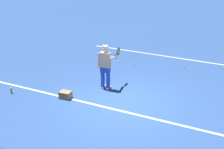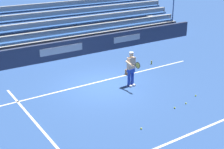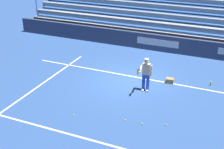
% 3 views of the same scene
% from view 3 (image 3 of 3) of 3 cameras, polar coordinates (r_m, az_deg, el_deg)
% --- Properties ---
extents(ground_plane, '(160.00, 160.00, 0.00)m').
position_cam_3_polar(ground_plane, '(16.67, 3.44, -1.09)').
color(ground_plane, '#2D5193').
extents(court_baseline_white, '(12.00, 0.10, 0.01)m').
position_cam_3_polar(court_baseline_white, '(17.09, 4.03, -0.40)').
color(court_baseline_white, white).
rests_on(court_baseline_white, ground).
extents(court_sideline_white, '(0.10, 12.00, 0.01)m').
position_cam_3_polar(court_sideline_white, '(15.46, -16.43, -4.34)').
color(court_sideline_white, white).
rests_on(court_sideline_white, ground).
extents(court_service_line_white, '(8.22, 0.10, 0.01)m').
position_cam_3_polar(court_service_line_white, '(12.36, -5.63, -11.37)').
color(court_service_line_white, white).
rests_on(court_service_line_white, ground).
extents(back_wall_sponsor_board, '(21.58, 0.25, 1.10)m').
position_cam_3_polar(back_wall_sponsor_board, '(20.86, 8.28, 5.78)').
color(back_wall_sponsor_board, '#384260').
rests_on(back_wall_sponsor_board, ground).
extents(bleacher_stand, '(20.50, 3.20, 3.40)m').
position_cam_3_polar(bleacher_stand, '(22.86, 9.84, 7.93)').
color(bleacher_stand, '#9EA3A8').
rests_on(bleacher_stand, ground).
extents(tennis_player, '(0.59, 1.02, 1.71)m').
position_cam_3_polar(tennis_player, '(15.28, 6.21, 0.01)').
color(tennis_player, blue).
rests_on(tennis_player, ground).
extents(ball_box_cardboard, '(0.42, 0.33, 0.26)m').
position_cam_3_polar(ball_box_cardboard, '(16.59, 10.53, -1.12)').
color(ball_box_cardboard, '#A87F51').
rests_on(ball_box_cardboard, ground).
extents(tennis_ball_stray_back, '(0.07, 0.07, 0.07)m').
position_cam_3_polar(tennis_ball_stray_back, '(13.14, 9.85, -9.05)').
color(tennis_ball_stray_back, '#CCE533').
rests_on(tennis_ball_stray_back, ground).
extents(tennis_ball_toward_net, '(0.07, 0.07, 0.07)m').
position_cam_3_polar(tennis_ball_toward_net, '(13.24, 2.47, -8.36)').
color(tennis_ball_toward_net, '#CCE533').
rests_on(tennis_ball_toward_net, ground).
extents(tennis_ball_midcourt, '(0.07, 0.07, 0.07)m').
position_cam_3_polar(tennis_ball_midcourt, '(13.66, -7.04, -7.41)').
color(tennis_ball_midcourt, '#CCE533').
rests_on(tennis_ball_midcourt, ground).
extents(tennis_ball_on_baseline, '(0.07, 0.07, 0.07)m').
position_cam_3_polar(tennis_ball_on_baseline, '(13.08, 5.45, -8.92)').
color(tennis_ball_on_baseline, '#CCE533').
rests_on(tennis_ball_on_baseline, ground).
extents(water_bottle, '(0.07, 0.07, 0.22)m').
position_cam_3_polar(water_bottle, '(16.85, 17.62, -1.58)').
color(water_bottle, yellow).
rests_on(water_bottle, ground).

